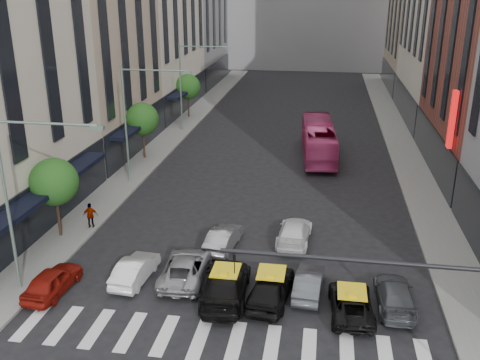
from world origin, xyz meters
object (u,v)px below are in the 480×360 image
at_px(bus, 319,140).
at_px(streetlamp_mid, 137,109).
at_px(car_red, 52,281).
at_px(pedestrian_far, 91,215).
at_px(streetlamp_far, 189,76).
at_px(taxi_center, 271,287).
at_px(taxi_left, 226,284).
at_px(car_white_front, 135,269).
at_px(streetlamp_near, 22,183).

bearing_deg(bus, streetlamp_mid, 29.83).
distance_m(car_red, pedestrian_far, 7.48).
height_order(streetlamp_far, taxi_center, streetlamp_far).
distance_m(streetlamp_mid, taxi_left, 18.58).
bearing_deg(streetlamp_far, streetlamp_mid, -90.00).
xyz_separation_m(streetlamp_mid, car_white_front, (4.56, -14.16, -5.26)).
relative_size(streetlamp_mid, taxi_center, 1.99).
distance_m(streetlamp_far, taxi_center, 33.51).
height_order(taxi_left, bus, bus).
bearing_deg(streetlamp_far, taxi_center, -69.09).
distance_m(streetlamp_mid, bus, 16.95).
distance_m(taxi_left, taxi_center, 2.24).
relative_size(car_red, car_white_front, 1.01).
distance_m(streetlamp_near, streetlamp_mid, 16.00).
bearing_deg(pedestrian_far, taxi_left, 131.82).
bearing_deg(taxi_center, streetlamp_near, 11.80).
relative_size(car_red, taxi_left, 0.74).
distance_m(streetlamp_far, pedestrian_far, 25.09).
bearing_deg(streetlamp_near, car_red, 2.06).
height_order(taxi_center, pedestrian_far, pedestrian_far).
bearing_deg(car_red, pedestrian_far, -77.12).
height_order(streetlamp_near, car_white_front, streetlamp_near).
relative_size(taxi_left, pedestrian_far, 3.25).
height_order(streetlamp_mid, pedestrian_far, streetlamp_mid).
bearing_deg(streetlamp_far, streetlamp_near, -90.00).
bearing_deg(bus, taxi_left, 76.36).
bearing_deg(streetlamp_mid, bus, 34.18).
xyz_separation_m(car_red, bus, (12.71, 25.18, 0.90)).
height_order(car_white_front, taxi_left, taxi_left).
relative_size(streetlamp_mid, streetlamp_far, 1.00).
distance_m(streetlamp_mid, taxi_center, 19.72).
distance_m(streetlamp_near, streetlamp_far, 32.00).
relative_size(streetlamp_near, car_white_front, 2.31).
bearing_deg(taxi_center, car_white_front, 0.53).
bearing_deg(taxi_center, bus, -87.47).
relative_size(streetlamp_near, bus, 0.80).
bearing_deg(pedestrian_far, streetlamp_far, -105.93).
bearing_deg(car_red, taxi_center, -170.97).
distance_m(streetlamp_mid, pedestrian_far, 9.92).
distance_m(streetlamp_far, car_red, 32.41).
bearing_deg(streetlamp_far, pedestrian_far, -90.83).
bearing_deg(car_red, streetlamp_far, -84.85).
bearing_deg(pedestrian_far, car_white_front, 116.38).
relative_size(taxi_left, taxi_center, 1.17).
bearing_deg(streetlamp_mid, streetlamp_near, -90.00).
xyz_separation_m(car_white_front, taxi_left, (5.02, -0.91, 0.13)).
bearing_deg(streetlamp_near, pedestrian_far, 92.75).
relative_size(car_white_front, pedestrian_far, 2.39).
xyz_separation_m(taxi_left, pedestrian_far, (-9.94, 6.47, 0.20)).
height_order(car_red, pedestrian_far, pedestrian_far).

